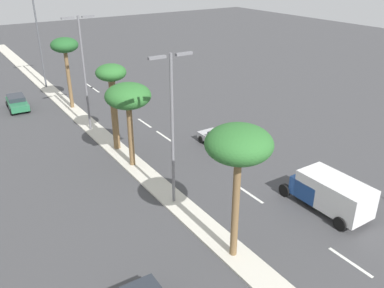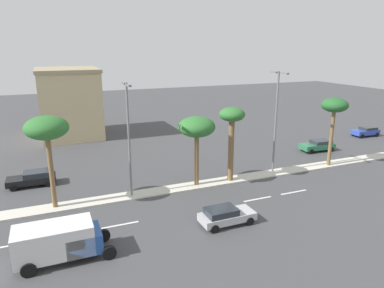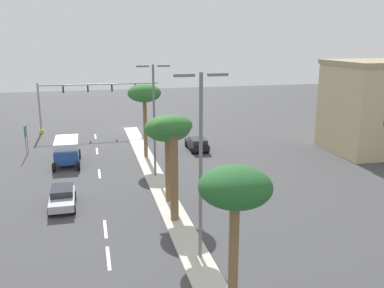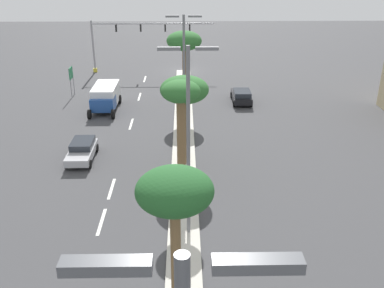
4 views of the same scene
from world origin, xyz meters
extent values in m
plane|color=#424244|center=(0.00, 33.56, 0.00)|extent=(160.00, 160.00, 0.00)
cube|color=beige|center=(0.00, 43.14, 0.06)|extent=(1.80, 86.29, 0.12)
cube|color=silver|center=(4.88, 19.70, 0.01)|extent=(0.20, 2.80, 0.01)
cube|color=silver|center=(4.88, 31.83, 0.01)|extent=(0.20, 2.80, 0.01)
cube|color=silver|center=(4.88, 35.76, 0.01)|extent=(0.20, 2.80, 0.01)
cube|color=#C6B284|center=(-25.33, 18.62, 4.74)|extent=(10.18, 8.25, 9.48)
cube|color=tan|center=(-25.33, 18.62, 9.73)|extent=(10.48, 8.55, 0.50)
cylinder|color=brown|center=(-0.11, 15.30, 3.19)|extent=(0.40, 0.40, 6.14)
ellipsoid|color=#2D6B2D|center=(-0.11, 15.30, 6.85)|extent=(3.41, 3.41, 1.87)
cylinder|color=brown|center=(-0.10, 28.11, 2.67)|extent=(0.43, 0.43, 5.10)
ellipsoid|color=#2D6B2D|center=(-0.10, 28.11, 5.82)|extent=(3.45, 3.45, 1.90)
cylinder|color=brown|center=(0.14, 31.66, 3.23)|extent=(0.55, 0.55, 6.21)
ellipsoid|color=#2D6B2D|center=(0.14, 31.66, 6.77)|extent=(2.47, 2.47, 1.36)
cylinder|color=brown|center=(0.28, 44.13, 3.26)|extent=(0.40, 0.40, 6.29)
ellipsoid|color=#235B28|center=(0.28, 44.13, 6.90)|extent=(2.83, 2.83, 1.56)
cylinder|color=slate|center=(-0.08, 21.75, 5.12)|extent=(0.20, 0.20, 10.00)
cube|color=slate|center=(-0.98, 21.75, 9.97)|extent=(1.10, 0.24, 0.16)
cube|color=slate|center=(0.82, 21.75, 9.97)|extent=(1.10, 0.24, 0.16)
cylinder|color=slate|center=(-0.28, 37.01, 5.37)|extent=(0.20, 0.20, 10.51)
cube|color=slate|center=(-1.18, 37.01, 10.48)|extent=(1.10, 0.24, 0.16)
cube|color=slate|center=(0.62, 37.01, 10.48)|extent=(1.10, 0.24, 0.16)
cube|color=#2D47AD|center=(-8.15, 59.06, 0.65)|extent=(1.97, 4.04, 0.67)
cube|color=#262B33|center=(-8.13, 59.55, 1.18)|extent=(1.70, 2.25, 0.39)
cylinder|color=black|center=(-7.38, 57.63, 0.32)|extent=(0.25, 0.65, 0.64)
cylinder|color=black|center=(-9.06, 57.72, 0.32)|extent=(0.25, 0.65, 0.64)
cylinder|color=black|center=(-7.24, 60.40, 0.32)|extent=(0.25, 0.65, 0.64)
cylinder|color=black|center=(-8.92, 60.49, 0.32)|extent=(0.25, 0.65, 0.64)
cube|color=black|center=(-6.14, 13.41, 0.62)|extent=(1.95, 4.43, 0.60)
cube|color=#262B33|center=(-6.13, 13.95, 1.17)|extent=(1.73, 2.45, 0.50)
cylinder|color=black|center=(-5.27, 11.85, 0.32)|extent=(0.23, 0.64, 0.64)
cylinder|color=black|center=(-7.06, 11.88, 0.32)|extent=(0.23, 0.64, 0.64)
cylinder|color=black|center=(-5.22, 14.93, 0.32)|extent=(0.23, 0.64, 0.64)
cylinder|color=black|center=(-7.01, 14.96, 0.32)|extent=(0.23, 0.64, 0.64)
cube|color=#287047|center=(-4.81, 46.98, 0.64)|extent=(2.11, 4.46, 0.64)
cube|color=#262B33|center=(-4.78, 47.53, 1.18)|extent=(1.81, 2.49, 0.44)
cylinder|color=black|center=(-4.03, 45.41, 0.32)|extent=(0.26, 0.65, 0.64)
cylinder|color=black|center=(-5.78, 45.52, 0.32)|extent=(0.26, 0.65, 0.64)
cylinder|color=black|center=(-3.84, 48.45, 0.32)|extent=(0.26, 0.65, 0.64)
cylinder|color=black|center=(-5.60, 48.56, 0.32)|extent=(0.26, 0.65, 0.64)
cube|color=#B2B2B7|center=(7.80, 27.23, 0.60)|extent=(1.82, 4.22, 0.56)
cube|color=#262B33|center=(7.81, 26.70, 1.13)|extent=(1.63, 2.32, 0.48)
cylinder|color=black|center=(6.94, 28.69, 0.32)|extent=(0.23, 0.64, 0.64)
cylinder|color=black|center=(8.64, 28.71, 0.32)|extent=(0.23, 0.64, 0.64)
cylinder|color=black|center=(6.97, 25.75, 0.32)|extent=(0.23, 0.64, 0.64)
cylinder|color=black|center=(8.67, 25.77, 0.32)|extent=(0.23, 0.64, 0.64)
cube|color=#234C99|center=(7.89, 16.79, 1.09)|extent=(2.26, 2.20, 1.27)
cube|color=silver|center=(7.89, 15.07, 1.42)|extent=(2.26, 4.68, 1.94)
cylinder|color=black|center=(6.76, 18.20, 0.45)|extent=(0.28, 0.90, 0.90)
cylinder|color=black|center=(9.02, 18.20, 0.45)|extent=(0.28, 0.90, 0.90)
cylinder|color=black|center=(6.76, 13.55, 0.45)|extent=(0.28, 0.90, 0.90)
cylinder|color=black|center=(9.02, 13.55, 0.45)|extent=(0.28, 0.90, 0.90)
camera|label=1|loc=(-11.81, 1.66, 15.08)|focal=37.74mm
camera|label=2|loc=(28.98, 15.54, 12.98)|focal=32.86mm
camera|label=3|loc=(5.46, 58.37, 12.37)|focal=39.66mm
camera|label=4|loc=(-0.09, 57.53, 14.61)|focal=40.64mm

